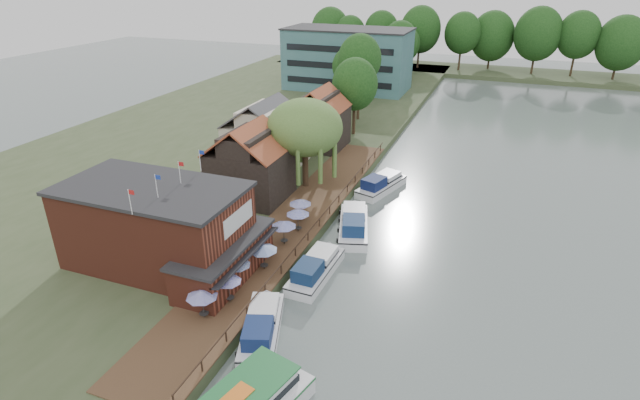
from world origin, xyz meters
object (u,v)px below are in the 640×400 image
(cottage_c, at_px, (320,118))
(umbrella_3, at_px, (264,257))
(umbrella_2, at_px, (237,272))
(umbrella_5, at_px, (298,220))
(hotel_block, at_px, (348,59))
(cruiser_0, at_px, (261,323))
(cruiser_1, at_px, (316,266))
(umbrella_1, at_px, (229,289))
(pub, at_px, (175,229))
(cottage_b, at_px, (266,133))
(cruiser_2, at_px, (354,221))
(umbrella_0, at_px, (203,304))
(cruiser_3, at_px, (382,182))
(cottage_a, at_px, (250,162))
(willow, at_px, (305,144))
(umbrella_4, at_px, (284,233))
(umbrella_6, at_px, (300,210))

(cottage_c, distance_m, umbrella_3, 32.77)
(umbrella_2, relative_size, umbrella_5, 1.00)
(hotel_block, distance_m, umbrella_2, 73.21)
(cruiser_0, bearing_deg, umbrella_3, 96.10)
(cruiser_1, bearing_deg, cottage_c, 111.98)
(umbrella_1, distance_m, umbrella_2, 2.32)
(pub, relative_size, umbrella_3, 8.18)
(cottage_b, relative_size, cruiser_1, 1.05)
(umbrella_2, bearing_deg, cottage_c, 99.91)
(pub, xyz_separation_m, hotel_block, (-8.00, 71.00, 2.50))
(cruiser_2, bearing_deg, umbrella_0, -123.87)
(cruiser_0, distance_m, cruiser_2, 17.55)
(cruiser_1, relative_size, cruiser_3, 0.99)
(umbrella_0, relative_size, cruiser_2, 0.24)
(cottage_a, bearing_deg, willow, 48.01)
(umbrella_2, xyz_separation_m, cruiser_0, (4.02, -3.71, -1.21))
(hotel_block, relative_size, willow, 2.44)
(cottage_c, distance_m, umbrella_2, 35.33)
(umbrella_0, relative_size, umbrella_5, 1.00)
(cottage_c, xyz_separation_m, umbrella_0, (5.83, -39.30, -2.96))
(cottage_c, height_order, cruiser_0, cottage_c)
(cruiser_1, bearing_deg, cruiser_0, -94.22)
(umbrella_0, bearing_deg, cruiser_1, 61.45)
(umbrella_4, relative_size, cruiser_1, 0.26)
(cottage_b, distance_m, umbrella_5, 19.43)
(cottage_b, relative_size, cottage_c, 1.13)
(cottage_a, height_order, cruiser_2, cottage_a)
(pub, xyz_separation_m, umbrella_5, (7.11, 9.34, -2.36))
(cottage_c, bearing_deg, cottage_a, -93.01)
(umbrella_1, height_order, cruiser_3, umbrella_1)
(cottage_b, height_order, cruiser_2, cottage_b)
(cottage_b, xyz_separation_m, umbrella_4, (10.86, -18.38, -2.96))
(cottage_c, height_order, umbrella_5, cottage_c)
(cruiser_3, bearing_deg, umbrella_2, -85.70)
(cottage_c, bearing_deg, hotel_block, 102.20)
(umbrella_2, distance_m, umbrella_5, 10.08)
(umbrella_6, bearing_deg, cottage_a, 155.13)
(willow, xyz_separation_m, umbrella_2, (2.56, -20.68, -3.93))
(umbrella_2, relative_size, umbrella_3, 0.97)
(hotel_block, distance_m, umbrella_3, 70.66)
(umbrella_0, bearing_deg, umbrella_4, 85.09)
(umbrella_3, relative_size, umbrella_6, 1.03)
(umbrella_0, height_order, cruiser_3, umbrella_0)
(cottage_b, relative_size, cruiser_0, 1.07)
(cottage_a, height_order, umbrella_6, cottage_a)
(umbrella_6, bearing_deg, cruiser_1, -58.48)
(umbrella_5, distance_m, cruiser_0, 14.11)
(hotel_block, height_order, umbrella_6, hotel_block)
(hotel_block, relative_size, umbrella_2, 10.69)
(cottage_a, xyz_separation_m, cruiser_0, (11.07, -19.40, -4.18))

